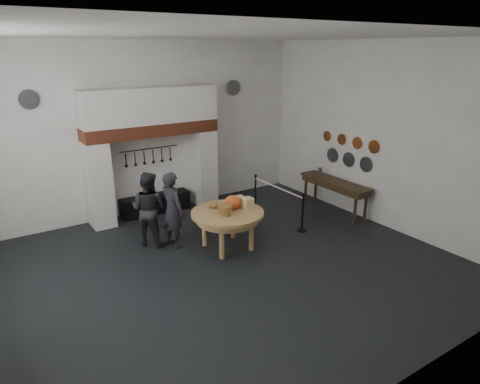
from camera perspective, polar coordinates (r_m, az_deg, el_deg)
floor at (r=8.94m, az=-1.78°, el=-10.01°), size 9.00×8.00×0.02m
ceiling at (r=7.85m, az=-2.12°, el=20.19°), size 9.00×8.00×0.02m
wall_back at (r=11.64m, az=-12.35°, el=8.14°), size 9.00×0.02×4.50m
wall_front at (r=5.30m, az=21.33°, el=-5.34°), size 9.00×0.02×4.50m
wall_right at (r=11.07m, az=18.53°, el=7.08°), size 0.02×8.00×4.50m
chimney_pier_left at (r=11.15m, az=-18.33°, el=0.94°), size 0.55×0.70×2.15m
chimney_pier_right at (r=12.18m, az=-4.90°, el=3.29°), size 0.55×0.70×2.15m
hearth_brick_band at (r=11.30m, az=-11.72°, el=8.19°), size 3.50×0.72×0.32m
chimney_hood at (r=11.21m, az=-11.92°, el=11.25°), size 3.50×0.70×0.90m
iron_range at (r=11.90m, az=-11.20°, el=-1.55°), size 1.90×0.45×0.50m
utensil_rail at (r=11.66m, az=-12.04°, el=5.67°), size 1.60×0.02×0.02m
work_table at (r=9.42m, az=-1.69°, el=-2.83°), size 1.93×1.93×0.07m
pumpkin at (r=9.53m, az=-0.99°, el=-1.34°), size 0.36×0.36×0.31m
cheese_block_big at (r=9.58m, az=1.01°, el=-1.46°), size 0.22×0.22×0.24m
cheese_block_small at (r=9.81m, az=-0.07°, el=-1.09°), size 0.18×0.18×0.20m
wicker_basket at (r=9.18m, az=-2.00°, el=-2.46°), size 0.38×0.38×0.22m
bread_loaf at (r=9.62m, az=-3.29°, el=-1.75°), size 0.31×0.18×0.13m
visitor_near at (r=9.61m, az=-9.00°, el=-2.38°), size 0.56×0.72×1.75m
visitor_far at (r=9.83m, az=-12.09°, el=-2.21°), size 1.04×1.06×1.72m
side_table at (r=11.80m, az=12.56°, el=1.35°), size 0.55×2.20×0.06m
pewter_jug at (r=12.16m, az=10.60°, el=2.69°), size 0.12×0.12×0.22m
copper_pan_a at (r=11.22m, az=17.45°, el=5.77°), size 0.03×0.34×0.34m
copper_pan_b at (r=11.57m, az=15.37°, el=6.33°), size 0.03×0.32×0.32m
copper_pan_c at (r=11.93m, az=13.40°, el=6.85°), size 0.03×0.30×0.30m
copper_pan_d at (r=12.31m, az=11.55°, el=7.33°), size 0.03×0.28×0.28m
pewter_plate_left at (r=11.46m, az=16.45°, el=3.54°), size 0.03×0.40×0.40m
pewter_plate_mid at (r=11.84m, az=14.27°, el=4.20°), size 0.03×0.40×0.40m
pewter_plate_right at (r=12.24m, az=12.22°, el=4.82°), size 0.03×0.40×0.40m
pewter_plate_back_left at (r=10.81m, az=-26.29°, el=11.00°), size 0.44×0.03×0.44m
pewter_plate_back_right at (r=12.68m, az=-0.85°, el=13.73°), size 0.44×0.03×0.44m
barrier_post_near at (r=10.55m, az=8.35°, el=-2.89°), size 0.05×0.05×0.90m
barrier_post_far at (r=12.02m, az=2.07°, el=0.02°), size 0.05×0.05×0.90m
barrier_rope at (r=11.13m, az=5.06°, el=0.59°), size 0.04×2.00×0.04m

